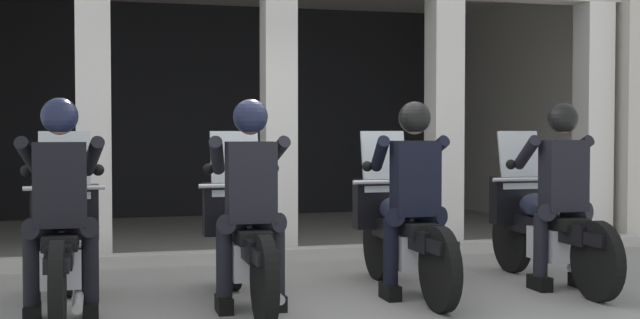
# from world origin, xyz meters

# --- Properties ---
(ground_plane) EXTENTS (80.00, 80.00, 0.00)m
(ground_plane) POSITION_xyz_m (0.00, 3.00, 0.00)
(ground_plane) COLOR gray
(station_building) EXTENTS (8.93, 4.87, 3.49)m
(station_building) POSITION_xyz_m (0.14, 4.93, 2.17)
(station_building) COLOR black
(station_building) RESTS_ON ground
(kerb_strip) EXTENTS (8.43, 0.24, 0.12)m
(kerb_strip) POSITION_xyz_m (0.14, 2.00, 0.06)
(kerb_strip) COLOR #B7B5AD
(kerb_strip) RESTS_ON ground
(motorcycle_far_left) EXTENTS (0.62, 2.04, 1.35)m
(motorcycle_far_left) POSITION_xyz_m (-2.03, 0.04, 0.50)
(motorcycle_far_left) COLOR black
(motorcycle_far_left) RESTS_ON ground
(police_officer_far_left) EXTENTS (0.63, 0.61, 1.58)m
(police_officer_far_left) POSITION_xyz_m (-2.03, -0.24, 0.94)
(police_officer_far_left) COLOR black
(police_officer_far_left) RESTS_ON ground
(motorcycle_center_left) EXTENTS (0.62, 2.04, 1.35)m
(motorcycle_center_left) POSITION_xyz_m (-0.68, -0.02, 0.50)
(motorcycle_center_left) COLOR black
(motorcycle_center_left) RESTS_ON ground
(police_officer_center_left) EXTENTS (0.63, 0.61, 1.58)m
(police_officer_center_left) POSITION_xyz_m (-0.68, -0.30, 0.94)
(police_officer_center_left) COLOR black
(police_officer_center_left) RESTS_ON ground
(motorcycle_center_right) EXTENTS (0.62, 2.04, 1.35)m
(motorcycle_center_right) POSITION_xyz_m (0.68, 0.12, 0.50)
(motorcycle_center_right) COLOR black
(motorcycle_center_right) RESTS_ON ground
(police_officer_center_right) EXTENTS (0.63, 0.61, 1.58)m
(police_officer_center_right) POSITION_xyz_m (0.68, -0.17, 0.94)
(police_officer_center_right) COLOR black
(police_officer_center_right) RESTS_ON ground
(motorcycle_far_right) EXTENTS (0.62, 2.04, 1.35)m
(motorcycle_far_right) POSITION_xyz_m (2.03, 0.15, 0.50)
(motorcycle_far_right) COLOR black
(motorcycle_far_right) RESTS_ON ground
(police_officer_far_right) EXTENTS (0.63, 0.61, 1.58)m
(police_officer_far_right) POSITION_xyz_m (2.03, -0.13, 0.94)
(police_officer_far_right) COLOR black
(police_officer_far_right) RESTS_ON ground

